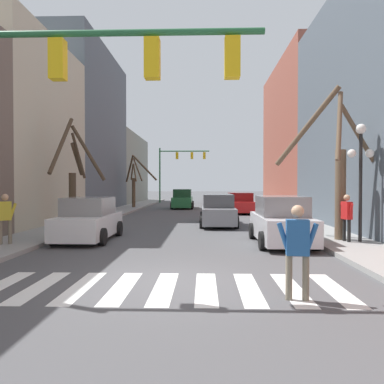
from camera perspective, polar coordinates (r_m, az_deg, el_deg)
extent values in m
plane|color=#4C4C4F|center=(8.82, -3.87, -13.36)|extent=(240.00, 240.00, 0.00)
cube|color=#BCB299|center=(23.14, -26.81, 8.10)|extent=(6.00, 9.41, 10.14)
cube|color=#515B66|center=(33.71, -17.40, 8.78)|extent=(6.00, 13.35, 13.48)
cube|color=gray|center=(46.86, -11.73, 3.40)|extent=(6.00, 14.59, 8.21)
cube|color=#934C3D|center=(34.19, 17.77, 7.95)|extent=(6.00, 14.53, 12.63)
cube|color=white|center=(8.95, -22.23, -13.20)|extent=(0.45, 2.60, 0.01)
cube|color=white|center=(8.63, -16.61, -13.70)|extent=(0.45, 2.60, 0.01)
cube|color=white|center=(8.40, -10.59, -14.09)|extent=(0.45, 2.60, 0.01)
cube|color=white|center=(8.26, -4.28, -14.34)|extent=(0.45, 2.60, 0.01)
cube|color=white|center=(8.21, 2.18, -14.42)|extent=(0.45, 2.60, 0.01)
cube|color=white|center=(8.27, 8.63, -14.33)|extent=(0.45, 2.60, 0.01)
cube|color=white|center=(8.42, 14.91, -14.07)|extent=(0.45, 2.60, 0.01)
cube|color=white|center=(8.66, 20.89, -13.67)|extent=(0.45, 2.60, 0.01)
cylinder|color=#236038|center=(8.76, -13.16, 22.51)|extent=(6.71, 0.14, 0.14)
cube|color=yellow|center=(8.87, -19.78, 18.42)|extent=(0.32, 0.28, 0.84)
cube|color=yellow|center=(8.38, -6.07, 19.53)|extent=(0.32, 0.28, 0.84)
cube|color=yellow|center=(8.33, 6.15, 19.65)|extent=(0.32, 0.28, 0.84)
cylinder|color=#236038|center=(46.23, -4.93, 2.54)|extent=(0.18, 0.18, 6.75)
cylinder|color=#236038|center=(46.14, -1.15, 6.25)|extent=(6.09, 0.14, 0.14)
cube|color=yellow|center=(46.15, -2.29, 5.56)|extent=(0.32, 0.28, 0.84)
cube|color=yellow|center=(46.06, -0.01, 5.57)|extent=(0.32, 0.28, 0.84)
cube|color=yellow|center=(46.03, 1.89, 5.57)|extent=(0.32, 0.28, 0.84)
cylinder|color=black|center=(14.75, 24.29, 0.57)|extent=(0.12, 0.12, 3.88)
sphere|color=white|center=(14.88, 24.35, 8.75)|extent=(0.36, 0.36, 0.36)
sphere|color=white|center=(14.67, 23.16, 5.42)|extent=(0.31, 0.31, 0.31)
sphere|color=white|center=(14.92, 25.47, 5.33)|extent=(0.31, 0.31, 0.31)
cube|color=#236B38|center=(34.95, -1.44, -1.50)|extent=(1.76, 4.56, 0.89)
cube|color=#133A1E|center=(34.92, -1.44, -0.16)|extent=(1.62, 2.37, 0.73)
cylinder|color=black|center=(33.51, -0.05, -2.12)|extent=(0.22, 0.64, 0.64)
cylinder|color=black|center=(33.62, -3.11, -2.12)|extent=(0.22, 0.64, 0.64)
cylinder|color=black|center=(36.33, 0.10, -1.87)|extent=(0.22, 0.64, 0.64)
cylinder|color=black|center=(36.43, -2.73, -1.87)|extent=(0.22, 0.64, 0.64)
cube|color=gray|center=(20.42, 3.98, -3.43)|extent=(1.72, 4.84, 0.83)
cube|color=#464648|center=(20.37, 3.99, -1.32)|extent=(1.58, 2.52, 0.68)
cylinder|color=black|center=(21.92, 1.54, -3.83)|extent=(0.22, 0.64, 0.64)
cylinder|color=black|center=(21.98, 6.13, -3.82)|extent=(0.22, 0.64, 0.64)
cylinder|color=black|center=(18.93, 1.49, -4.61)|extent=(0.22, 0.64, 0.64)
cylinder|color=black|center=(19.00, 6.80, -4.59)|extent=(0.22, 0.64, 0.64)
cube|color=red|center=(29.07, 7.35, -2.14)|extent=(1.93, 4.11, 0.78)
cube|color=maroon|center=(29.04, 7.35, -0.74)|extent=(1.78, 2.14, 0.64)
cylinder|color=black|center=(30.28, 5.26, -2.47)|extent=(0.22, 0.64, 0.64)
cylinder|color=black|center=(30.46, 8.96, -2.46)|extent=(0.22, 0.64, 0.64)
cylinder|color=black|center=(27.74, 5.57, -2.80)|extent=(0.22, 0.64, 0.64)
cylinder|color=black|center=(27.94, 9.61, -2.78)|extent=(0.22, 0.64, 0.64)
cube|color=silver|center=(14.34, 13.44, -5.27)|extent=(1.76, 4.35, 0.88)
cube|color=slate|center=(14.27, 13.45, -2.07)|extent=(1.62, 2.26, 0.72)
cylinder|color=black|center=(15.55, 9.17, -5.87)|extent=(0.22, 0.64, 0.64)
cylinder|color=black|center=(15.87, 15.64, -5.75)|extent=(0.22, 0.64, 0.64)
cylinder|color=black|center=(12.90, 10.71, -7.31)|extent=(0.22, 0.64, 0.64)
cylinder|color=black|center=(13.29, 18.43, -7.09)|extent=(0.22, 0.64, 0.64)
cube|color=white|center=(15.44, -15.44, -4.91)|extent=(1.76, 4.18, 0.84)
cube|color=gray|center=(15.38, -15.46, -2.08)|extent=(1.62, 2.17, 0.69)
cylinder|color=black|center=(16.97, -17.04, -5.31)|extent=(0.22, 0.64, 0.64)
cylinder|color=black|center=(16.48, -11.09, -5.48)|extent=(0.22, 0.64, 0.64)
cylinder|color=black|center=(14.56, -20.37, -6.39)|extent=(0.22, 0.64, 0.64)
cylinder|color=black|center=(13.99, -13.48, -6.66)|extent=(0.22, 0.64, 0.64)
cylinder|color=#7A705B|center=(14.52, -25.98, -5.49)|extent=(0.12, 0.12, 0.82)
cylinder|color=#7A705B|center=(14.52, -27.16, -5.50)|extent=(0.12, 0.12, 0.82)
cube|color=gold|center=(14.45, -26.60, -2.59)|extent=(0.46, 0.39, 0.65)
sphere|color=tan|center=(14.43, -26.61, -0.71)|extent=(0.23, 0.23, 0.23)
cylinder|color=gold|center=(14.46, -25.68, -2.76)|extent=(0.29, 0.22, 0.63)
cylinder|color=black|center=(14.83, 22.19, -5.36)|extent=(0.12, 0.12, 0.81)
cylinder|color=black|center=(14.59, 22.81, -5.47)|extent=(0.12, 0.12, 0.81)
cube|color=red|center=(14.65, 22.52, -2.61)|extent=(0.30, 0.43, 0.63)
sphere|color=tan|center=(14.63, 22.53, -0.80)|extent=(0.23, 0.23, 0.23)
cylinder|color=red|center=(14.84, 22.04, -2.73)|extent=(0.15, 0.29, 0.61)
cylinder|color=red|center=(14.46, 23.01, -2.83)|extent=(0.15, 0.29, 0.61)
cylinder|color=#7A705B|center=(7.56, 14.55, -12.48)|extent=(0.13, 0.13, 0.86)
cylinder|color=#7A705B|center=(7.59, 16.95, -12.42)|extent=(0.13, 0.13, 0.86)
cube|color=#235693|center=(7.43, 15.78, -6.67)|extent=(0.45, 0.29, 0.68)
sphere|color=tan|center=(7.38, 15.80, -2.85)|extent=(0.24, 0.24, 0.24)
cylinder|color=#235693|center=(7.41, 13.91, -7.04)|extent=(0.30, 0.13, 0.66)
cylinder|color=#235693|center=(7.47, 17.64, -6.99)|extent=(0.30, 0.13, 0.66)
cylinder|color=brown|center=(15.09, 21.67, -0.38)|extent=(0.39, 0.39, 3.37)
cylinder|color=brown|center=(14.61, 21.53, 9.49)|extent=(0.68, 1.33, 2.69)
cylinder|color=brown|center=(15.41, 23.89, 8.23)|extent=(1.36, 0.21, 2.19)
cylinder|color=brown|center=(15.75, 17.01, 9.34)|extent=(2.16, 2.00, 2.99)
cylinder|color=#473828|center=(19.76, -17.75, -1.06)|extent=(0.35, 0.35, 2.65)
cylinder|color=#473828|center=(19.72, -15.52, 5.70)|extent=(1.70, 0.50, 2.82)
cylinder|color=#473828|center=(20.12, -16.90, 5.28)|extent=(0.50, 0.94, 2.31)
cylinder|color=#473828|center=(20.51, -17.12, 4.76)|extent=(0.20, 1.62, 1.63)
cylinder|color=#473828|center=(18.98, -19.33, 6.78)|extent=(0.51, 2.15, 2.91)
cylinder|color=brown|center=(35.01, -8.88, -0.08)|extent=(0.31, 0.31, 2.68)
cylinder|color=brown|center=(35.61, -9.10, 3.05)|extent=(0.56, 1.22, 1.53)
cylinder|color=brown|center=(34.98, -7.16, 3.62)|extent=(2.23, 0.43, 2.34)
cylinder|color=brown|center=(34.68, -8.70, 2.92)|extent=(0.47, 0.76, 1.65)
cylinder|color=brown|center=(35.87, -9.47, 3.52)|extent=(1.11, 1.67, 2.54)
cylinder|color=brown|center=(34.92, -8.27, 3.39)|extent=(0.92, 0.22, 2.16)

